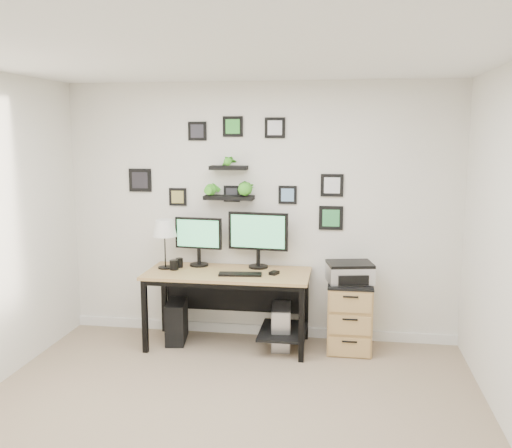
% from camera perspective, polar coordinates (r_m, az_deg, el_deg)
% --- Properties ---
extents(room, '(4.00, 4.00, 4.00)m').
position_cam_1_polar(room, '(6.09, 0.35, -10.52)').
color(room, tan).
rests_on(room, ground).
extents(desk, '(1.60, 0.70, 0.75)m').
position_cam_1_polar(desk, '(5.65, -2.42, -5.96)').
color(desk, tan).
rests_on(desk, ground).
extents(monitor_left, '(0.49, 0.21, 0.50)m').
position_cam_1_polar(monitor_left, '(5.81, -5.77, -1.38)').
color(monitor_left, black).
rests_on(monitor_left, desk).
extents(monitor_right, '(0.61, 0.21, 0.56)m').
position_cam_1_polar(monitor_right, '(5.68, 0.21, -1.12)').
color(monitor_right, black).
rests_on(monitor_right, desk).
extents(keyboard, '(0.42, 0.17, 0.02)m').
position_cam_1_polar(keyboard, '(5.46, -1.59, -5.04)').
color(keyboard, black).
rests_on(keyboard, desk).
extents(mouse, '(0.10, 0.12, 0.03)m').
position_cam_1_polar(mouse, '(5.49, 1.82, -4.91)').
color(mouse, black).
rests_on(mouse, desk).
extents(table_lamp, '(0.24, 0.24, 0.49)m').
position_cam_1_polar(table_lamp, '(5.73, -9.14, -0.52)').
color(table_lamp, black).
rests_on(table_lamp, desk).
extents(mug, '(0.09, 0.09, 0.10)m').
position_cam_1_polar(mug, '(5.72, -8.20, -4.07)').
color(mug, black).
rests_on(mug, desk).
extents(pen_cup, '(0.07, 0.07, 0.09)m').
position_cam_1_polar(pen_cup, '(5.81, -7.68, -3.87)').
color(pen_cup, black).
rests_on(pen_cup, desk).
extents(pc_tower_black, '(0.24, 0.44, 0.41)m').
position_cam_1_polar(pc_tower_black, '(5.91, -7.94, -9.60)').
color(pc_tower_black, black).
rests_on(pc_tower_black, ground).
extents(pc_tower_grey, '(0.22, 0.43, 0.41)m').
position_cam_1_polar(pc_tower_grey, '(5.72, 2.54, -10.19)').
color(pc_tower_grey, gray).
rests_on(pc_tower_grey, ground).
extents(file_cabinet, '(0.43, 0.53, 0.67)m').
position_cam_1_polar(file_cabinet, '(5.69, 9.35, -9.04)').
color(file_cabinet, tan).
rests_on(file_cabinet, ground).
extents(printer, '(0.48, 0.41, 0.19)m').
position_cam_1_polar(printer, '(5.57, 9.36, -4.79)').
color(printer, silver).
rests_on(printer, file_cabinet).
extents(wall_decor, '(2.22, 0.18, 1.12)m').
position_cam_1_polar(wall_decor, '(5.73, -2.15, 4.66)').
color(wall_decor, black).
rests_on(wall_decor, ground).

